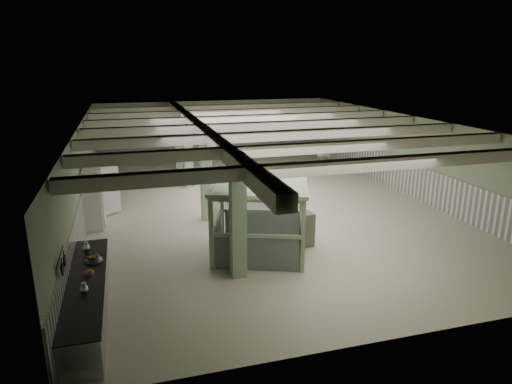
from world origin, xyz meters
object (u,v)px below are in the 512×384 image
object	(u,v)px
prep_counter	(87,297)
filing_cabinet	(306,229)
walkin_cooler	(95,194)
guard_booth	(259,207)

from	to	relation	value
prep_counter	filing_cabinet	bearing A→B (deg)	20.81
walkin_cooler	guard_booth	distance (m)	6.98
prep_counter	filing_cabinet	xyz separation A→B (m)	(6.78, 2.58, 0.11)
filing_cabinet	walkin_cooler	bearing A→B (deg)	139.33
prep_counter	walkin_cooler	bearing A→B (deg)	90.69
prep_counter	guard_booth	world-z (taller)	guard_booth
prep_counter	filing_cabinet	world-z (taller)	filing_cabinet
prep_counter	walkin_cooler	xyz separation A→B (m)	(-0.08, 6.93, 0.63)
guard_booth	walkin_cooler	bearing A→B (deg)	157.39
walkin_cooler	prep_counter	bearing A→B (deg)	-89.31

